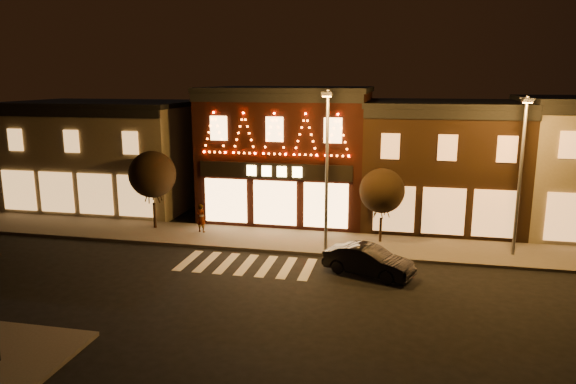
% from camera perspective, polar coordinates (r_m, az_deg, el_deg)
% --- Properties ---
extents(ground, '(120.00, 120.00, 0.00)m').
position_cam_1_polar(ground, '(22.28, -7.47, -11.24)').
color(ground, black).
rests_on(ground, ground).
extents(sidewalk_far, '(44.00, 4.00, 0.15)m').
position_cam_1_polar(sidewalk_far, '(29.03, 1.55, -5.37)').
color(sidewalk_far, '#47423D').
rests_on(sidewalk_far, ground).
extents(building_left, '(12.20, 8.28, 7.30)m').
position_cam_1_polar(building_left, '(39.12, -18.89, 3.93)').
color(building_left, '#726851').
rests_on(building_left, ground).
extents(building_pulp, '(10.20, 8.34, 8.30)m').
position_cam_1_polar(building_pulp, '(34.26, 0.12, 4.35)').
color(building_pulp, black).
rests_on(building_pulp, ground).
extents(building_right_a, '(9.20, 8.28, 7.50)m').
position_cam_1_polar(building_right_a, '(33.70, 16.16, 3.05)').
color(building_right_a, black).
rests_on(building_right_a, ground).
extents(streetlamp_mid, '(0.54, 1.87, 8.13)m').
position_cam_1_polar(streetlamp_mid, '(26.20, 4.21, 3.58)').
color(streetlamp_mid, '#59595E').
rests_on(streetlamp_mid, sidewalk_far).
extents(streetlamp_right, '(0.66, 1.80, 7.86)m').
position_cam_1_polar(streetlamp_right, '(27.80, 23.88, 2.74)').
color(streetlamp_right, '#59595E').
rests_on(streetlamp_right, sidewalk_far).
extents(tree_left, '(2.74, 2.74, 4.57)m').
position_cam_1_polar(tree_left, '(31.72, -14.44, 1.85)').
color(tree_left, black).
rests_on(tree_left, sidewalk_far).
extents(tree_right, '(2.40, 2.40, 4.02)m').
position_cam_1_polar(tree_right, '(28.53, 10.12, 0.13)').
color(tree_right, black).
rests_on(tree_right, sidewalk_far).
extents(dark_sedan, '(4.35, 2.79, 1.35)m').
position_cam_1_polar(dark_sedan, '(24.55, 8.68, -7.34)').
color(dark_sedan, black).
rests_on(dark_sedan, ground).
extents(pedestrian, '(0.69, 0.55, 1.66)m').
position_cam_1_polar(pedestrian, '(30.71, -9.35, -2.79)').
color(pedestrian, gray).
rests_on(pedestrian, sidewalk_far).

